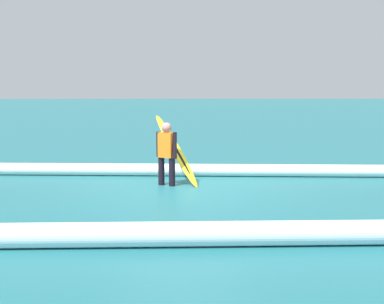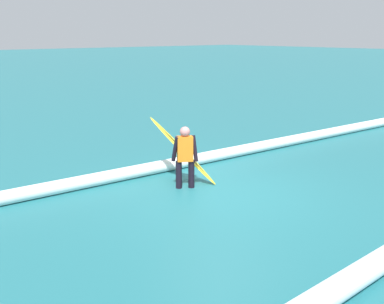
{
  "view_description": "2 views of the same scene",
  "coord_description": "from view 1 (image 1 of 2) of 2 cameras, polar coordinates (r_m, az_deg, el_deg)",
  "views": [
    {
      "loc": [
        0.22,
        11.13,
        2.15
      ],
      "look_at": [
        -0.15,
        0.43,
        0.89
      ],
      "focal_mm": 51.4,
      "sensor_mm": 36.0,
      "label": 1
    },
    {
      "loc": [
        6.51,
        6.6,
        3.34
      ],
      "look_at": [
        0.91,
        0.07,
        1.09
      ],
      "focal_mm": 42.62,
      "sensor_mm": 36.0,
      "label": 2
    }
  ],
  "objects": [
    {
      "name": "wave_crest_foreground",
      "position": [
        13.46,
        -5.21,
        -1.84
      ],
      "size": [
        24.17,
        2.07,
        0.3
      ],
      "primitive_type": "cylinder",
      "rotation": [
        0.0,
        1.57,
        -0.07
      ],
      "color": "white",
      "rests_on": "ground_plane"
    },
    {
      "name": "wave_crest_midground",
      "position": [
        7.66,
        8.91,
        -8.32
      ],
      "size": [
        24.39,
        0.43,
        0.34
      ],
      "primitive_type": "cylinder",
      "rotation": [
        0.0,
        1.57,
        -0.0
      ],
      "color": "white",
      "rests_on": "ground_plane"
    },
    {
      "name": "ground_plane",
      "position": [
        11.34,
        -0.86,
        -4.19
      ],
      "size": [
        182.61,
        182.61,
        0.0
      ],
      "primitive_type": "plane",
      "color": "#1F666D"
    },
    {
      "name": "surfboard",
      "position": [
        12.35,
        -1.66,
        0.21
      ],
      "size": [
        1.13,
        1.43,
        1.52
      ],
      "color": "yellow",
      "rests_on": "ground_plane"
    },
    {
      "name": "surfer",
      "position": [
        12.02,
        -2.66,
        0.14
      ],
      "size": [
        0.45,
        0.45,
        1.39
      ],
      "rotation": [
        0.0,
        0.0,
        2.57
      ],
      "color": "black",
      "rests_on": "ground_plane"
    }
  ]
}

